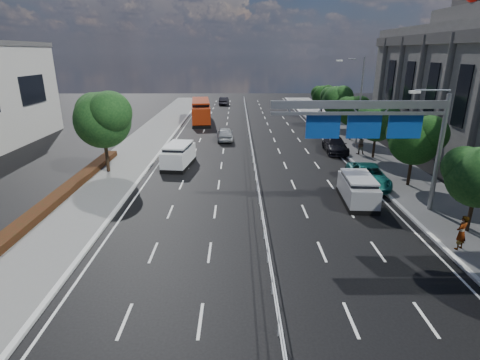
{
  "coord_description": "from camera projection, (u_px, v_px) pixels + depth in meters",
  "views": [
    {
      "loc": [
        -1.42,
        -11.43,
        9.44
      ],
      "look_at": [
        -1.25,
        9.07,
        2.4
      ],
      "focal_mm": 28.0,
      "sensor_mm": 36.0,
      "label": 1
    }
  ],
  "objects": [
    {
      "name": "ground",
      "position": [
        276.0,
        320.0,
        13.89
      ],
      "size": [
        160.0,
        160.0,
        0.0
      ],
      "primitive_type": "plane",
      "color": "black",
      "rests_on": "ground"
    },
    {
      "name": "kerb_near",
      "position": [
        32.0,
        320.0,
        13.79
      ],
      "size": [
        0.25,
        140.0,
        0.15
      ],
      "primitive_type": "cube",
      "color": "silver",
      "rests_on": "ground"
    },
    {
      "name": "far_tree_f",
      "position": [
        353.0,
        109.0,
        40.72
      ],
      "size": [
        3.52,
        3.28,
        5.02
      ],
      "color": "black",
      "rests_on": "ground"
    },
    {
      "name": "pedestrian_a",
      "position": [
        461.0,
        233.0,
        18.35
      ],
      "size": [
        0.78,
        0.71,
        1.79
      ],
      "primitive_type": "imported",
      "rotation": [
        0.0,
        0.0,
        3.69
      ],
      "color": "gray",
      "rests_on": "sidewalk_far"
    },
    {
      "name": "near_car_silver",
      "position": [
        225.0,
        134.0,
        41.88
      ],
      "size": [
        2.01,
        4.44,
        1.48
      ],
      "primitive_type": "imported",
      "rotation": [
        0.0,
        0.0,
        3.2
      ],
      "color": "#A4A8AB",
      "rests_on": "ground"
    },
    {
      "name": "parked_car_dark",
      "position": [
        335.0,
        145.0,
        36.97
      ],
      "size": [
        2.24,
        5.02,
        1.43
      ],
      "primitive_type": "imported",
      "rotation": [
        0.0,
        0.0,
        -0.05
      ],
      "color": "black",
      "rests_on": "ground"
    },
    {
      "name": "streetlight_far",
      "position": [
        358.0,
        97.0,
        36.86
      ],
      "size": [
        2.78,
        2.4,
        9.0
      ],
      "color": "gray",
      "rests_on": "ground"
    },
    {
      "name": "far_tree_g",
      "position": [
        336.0,
        99.0,
        47.72
      ],
      "size": [
        3.96,
        3.69,
        5.45
      ],
      "color": "black",
      "rests_on": "ground"
    },
    {
      "name": "far_tree_h",
      "position": [
        323.0,
        95.0,
        54.93
      ],
      "size": [
        3.41,
        3.18,
        4.91
      ],
      "color": "black",
      "rests_on": "ground"
    },
    {
      "name": "far_tree_d",
      "position": [
        416.0,
        138.0,
        26.47
      ],
      "size": [
        3.85,
        3.59,
        5.34
      ],
      "color": "black",
      "rests_on": "ground"
    },
    {
      "name": "white_minivan",
      "position": [
        179.0,
        155.0,
        32.25
      ],
      "size": [
        2.57,
        4.8,
        1.99
      ],
      "rotation": [
        0.0,
        0.0,
        -0.13
      ],
      "color": "black",
      "rests_on": "ground"
    },
    {
      "name": "near_car_dark",
      "position": [
        224.0,
        101.0,
        70.32
      ],
      "size": [
        1.82,
        4.37,
        1.41
      ],
      "primitive_type": "imported",
      "rotation": [
        0.0,
        0.0,
        3.06
      ],
      "color": "black",
      "rests_on": "ground"
    },
    {
      "name": "near_tree_back",
      "position": [
        103.0,
        117.0,
        29.29
      ],
      "size": [
        4.84,
        4.51,
        6.69
      ],
      "color": "black",
      "rests_on": "ground"
    },
    {
      "name": "far_tree_c",
      "position": [
        480.0,
        174.0,
        19.46
      ],
      "size": [
        3.52,
        3.28,
        4.94
      ],
      "color": "black",
      "rests_on": "ground"
    },
    {
      "name": "red_bus",
      "position": [
        201.0,
        111.0,
        52.66
      ],
      "size": [
        3.49,
        10.49,
        3.08
      ],
      "rotation": [
        0.0,
        0.0,
        0.1
      ],
      "color": "black",
      "rests_on": "ground"
    },
    {
      "name": "median_fence",
      "position": [
        252.0,
        152.0,
        34.99
      ],
      "size": [
        0.05,
        85.0,
        1.02
      ],
      "color": "silver",
      "rests_on": "ground"
    },
    {
      "name": "far_tree_e",
      "position": [
        378.0,
        121.0,
        33.6
      ],
      "size": [
        3.63,
        3.38,
        5.13
      ],
      "color": "black",
      "rests_on": "ground"
    },
    {
      "name": "silver_minivan",
      "position": [
        358.0,
        189.0,
        24.52
      ],
      "size": [
        2.15,
        4.51,
        1.83
      ],
      "rotation": [
        0.0,
        0.0,
        -0.07
      ],
      "color": "black",
      "rests_on": "ground"
    },
    {
      "name": "parked_car_teal",
      "position": [
        368.0,
        176.0,
        27.73
      ],
      "size": [
        2.96,
        5.58,
        1.49
      ],
      "primitive_type": "imported",
      "rotation": [
        0.0,
        0.0,
        -0.09
      ],
      "color": "#176963",
      "rests_on": "ground"
    },
    {
      "name": "overhead_gantry",
      "position": [
        378.0,
        122.0,
        21.62
      ],
      "size": [
        10.24,
        0.38,
        7.45
      ],
      "color": "gray",
      "rests_on": "ground"
    },
    {
      "name": "pedestrian_b",
      "position": [
        360.0,
        144.0,
        35.63
      ],
      "size": [
        0.96,
        0.76,
        1.92
      ],
      "primitive_type": "imported",
      "rotation": [
        0.0,
        0.0,
        3.18
      ],
      "color": "gray",
      "rests_on": "sidewalk_far"
    }
  ]
}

